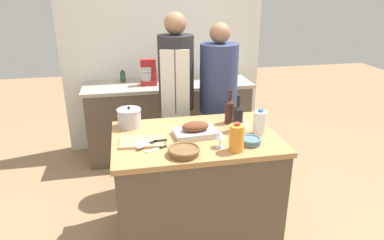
{
  "coord_description": "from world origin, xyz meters",
  "views": [
    {
      "loc": [
        -0.5,
        -2.33,
        1.96
      ],
      "look_at": [
        0.0,
        0.13,
        0.99
      ],
      "focal_mm": 32.0,
      "sensor_mm": 36.0,
      "label": 1
    }
  ],
  "objects_px": {
    "milk_jug": "(260,123)",
    "knife_bread": "(148,144)",
    "knife_paring": "(157,149)",
    "condiment_bottle_tall": "(186,75)",
    "juice_jug": "(237,138)",
    "roasting_pan": "(195,131)",
    "wine_bottle_dark": "(238,117)",
    "stock_pot": "(129,118)",
    "wine_glass_right": "(220,135)",
    "person_cook_guest": "(218,100)",
    "knife_chef": "(151,142)",
    "condiment_bottle_short": "(123,77)",
    "cutting_board": "(142,142)",
    "stand_mixer": "(148,74)",
    "wicker_basket": "(184,151)",
    "wine_bottle_green": "(230,110)",
    "mixing_bowl": "(250,141)",
    "person_cook_aproned": "(176,95)",
    "wine_glass_left": "(245,124)"
  },
  "relations": [
    {
      "from": "milk_jug",
      "to": "knife_bread",
      "type": "xyz_separation_m",
      "value": [
        -0.86,
        -0.07,
        -0.07
      ]
    },
    {
      "from": "knife_paring",
      "to": "condiment_bottle_tall",
      "type": "relative_size",
      "value": 1.06
    },
    {
      "from": "juice_jug",
      "to": "knife_bread",
      "type": "bearing_deg",
      "value": 163.01
    },
    {
      "from": "roasting_pan",
      "to": "juice_jug",
      "type": "distance_m",
      "value": 0.38
    },
    {
      "from": "knife_paring",
      "to": "roasting_pan",
      "type": "bearing_deg",
      "value": 29.57
    },
    {
      "from": "wine_bottle_dark",
      "to": "stock_pot",
      "type": "bearing_deg",
      "value": 162.83
    },
    {
      "from": "wine_bottle_dark",
      "to": "wine_glass_right",
      "type": "distance_m",
      "value": 0.34
    },
    {
      "from": "wine_glass_right",
      "to": "knife_bread",
      "type": "height_order",
      "value": "wine_glass_right"
    },
    {
      "from": "milk_jug",
      "to": "person_cook_guest",
      "type": "relative_size",
      "value": 0.12
    },
    {
      "from": "knife_chef",
      "to": "condiment_bottle_short",
      "type": "xyz_separation_m",
      "value": [
        -0.18,
        1.8,
        0.05
      ]
    },
    {
      "from": "wine_bottle_dark",
      "to": "knife_paring",
      "type": "distance_m",
      "value": 0.7
    },
    {
      "from": "cutting_board",
      "to": "condiment_bottle_short",
      "type": "bearing_deg",
      "value": 93.6
    },
    {
      "from": "wine_bottle_dark",
      "to": "knife_bread",
      "type": "relative_size",
      "value": 1.85
    },
    {
      "from": "stand_mixer",
      "to": "condiment_bottle_short",
      "type": "bearing_deg",
      "value": 148.16
    },
    {
      "from": "knife_paring",
      "to": "stand_mixer",
      "type": "relative_size",
      "value": 0.54
    },
    {
      "from": "wicker_basket",
      "to": "knife_chef",
      "type": "xyz_separation_m",
      "value": [
        -0.2,
        0.2,
        -0.01
      ]
    },
    {
      "from": "milk_jug",
      "to": "juice_jug",
      "type": "bearing_deg",
      "value": -137.25
    },
    {
      "from": "knife_chef",
      "to": "wine_bottle_green",
      "type": "bearing_deg",
      "value": 23.97
    },
    {
      "from": "cutting_board",
      "to": "wine_bottle_green",
      "type": "relative_size",
      "value": 1.19
    },
    {
      "from": "cutting_board",
      "to": "roasting_pan",
      "type": "bearing_deg",
      "value": 6.45
    },
    {
      "from": "mixing_bowl",
      "to": "knife_bread",
      "type": "height_order",
      "value": "mixing_bowl"
    },
    {
      "from": "juice_jug",
      "to": "stand_mixer",
      "type": "xyz_separation_m",
      "value": [
        -0.45,
        1.84,
        0.03
      ]
    },
    {
      "from": "person_cook_guest",
      "to": "person_cook_aproned",
      "type": "bearing_deg",
      "value": 171.21
    },
    {
      "from": "knife_bread",
      "to": "person_cook_aproned",
      "type": "bearing_deg",
      "value": 69.5
    },
    {
      "from": "juice_jug",
      "to": "knife_chef",
      "type": "xyz_separation_m",
      "value": [
        -0.57,
        0.21,
        -0.08
      ]
    },
    {
      "from": "condiment_bottle_short",
      "to": "person_cook_guest",
      "type": "distance_m",
      "value": 1.3
    },
    {
      "from": "cutting_board",
      "to": "knife_bread",
      "type": "height_order",
      "value": "knife_bread"
    },
    {
      "from": "condiment_bottle_short",
      "to": "condiment_bottle_tall",
      "type": "bearing_deg",
      "value": -6.3
    },
    {
      "from": "mixing_bowl",
      "to": "knife_chef",
      "type": "height_order",
      "value": "mixing_bowl"
    },
    {
      "from": "cutting_board",
      "to": "condiment_bottle_short",
      "type": "height_order",
      "value": "condiment_bottle_short"
    },
    {
      "from": "wicker_basket",
      "to": "knife_chef",
      "type": "height_order",
      "value": "wicker_basket"
    },
    {
      "from": "juice_jug",
      "to": "knife_bread",
      "type": "height_order",
      "value": "juice_jug"
    },
    {
      "from": "mixing_bowl",
      "to": "person_cook_guest",
      "type": "height_order",
      "value": "person_cook_guest"
    },
    {
      "from": "knife_bread",
      "to": "condiment_bottle_short",
      "type": "xyz_separation_m",
      "value": [
        -0.15,
        1.84,
        0.05
      ]
    },
    {
      "from": "wine_glass_right",
      "to": "knife_chef",
      "type": "xyz_separation_m",
      "value": [
        -0.47,
        0.14,
        -0.07
      ]
    },
    {
      "from": "mixing_bowl",
      "to": "condiment_bottle_tall",
      "type": "height_order",
      "value": "condiment_bottle_tall"
    },
    {
      "from": "milk_jug",
      "to": "wine_bottle_dark",
      "type": "distance_m",
      "value": 0.18
    },
    {
      "from": "mixing_bowl",
      "to": "wine_glass_right",
      "type": "height_order",
      "value": "wine_glass_right"
    },
    {
      "from": "wine_bottle_dark",
      "to": "knife_chef",
      "type": "xyz_separation_m",
      "value": [
        -0.69,
        -0.12,
        -0.09
      ]
    },
    {
      "from": "roasting_pan",
      "to": "wine_bottle_green",
      "type": "height_order",
      "value": "wine_bottle_green"
    },
    {
      "from": "stand_mixer",
      "to": "mixing_bowl",
      "type": "bearing_deg",
      "value": -71.57
    },
    {
      "from": "wicker_basket",
      "to": "wine_bottle_green",
      "type": "relative_size",
      "value": 0.78
    },
    {
      "from": "roasting_pan",
      "to": "wine_glass_left",
      "type": "relative_size",
      "value": 2.65
    },
    {
      "from": "person_cook_guest",
      "to": "knife_paring",
      "type": "bearing_deg",
      "value": -130.88
    },
    {
      "from": "wine_bottle_dark",
      "to": "wine_glass_left",
      "type": "xyz_separation_m",
      "value": [
        0.02,
        -0.1,
        -0.02
      ]
    },
    {
      "from": "roasting_pan",
      "to": "cutting_board",
      "type": "relative_size",
      "value": 1.01
    },
    {
      "from": "stand_mixer",
      "to": "wicker_basket",
      "type": "bearing_deg",
      "value": -87.32
    },
    {
      "from": "person_cook_guest",
      "to": "roasting_pan",
      "type": "bearing_deg",
      "value": -121.61
    },
    {
      "from": "mixing_bowl",
      "to": "wine_glass_right",
      "type": "relative_size",
      "value": 1.26
    },
    {
      "from": "juice_jug",
      "to": "stand_mixer",
      "type": "bearing_deg",
      "value": 103.76
    }
  ]
}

